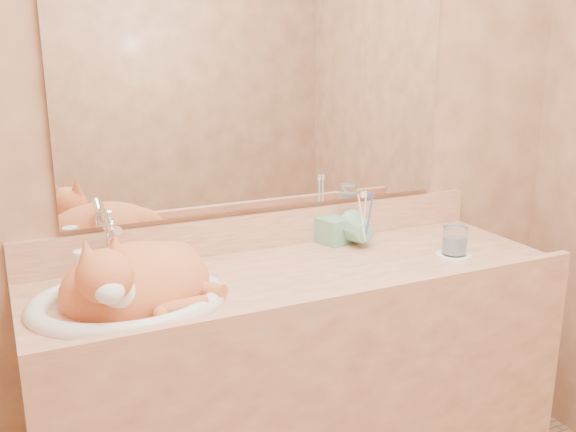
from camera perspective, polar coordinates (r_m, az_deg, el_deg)
name	(u,v)px	position (r m, az deg, el deg)	size (l,w,h in m)	color
wall_back	(265,127)	(2.07, -2.10, 7.87)	(2.40, 0.02, 2.50)	#8C5B3F
vanity_counter	(301,398)	(2.11, 1.17, -15.89)	(1.60, 0.55, 0.85)	#A36549
mirror	(266,83)	(2.05, -2.01, 11.72)	(1.30, 0.02, 0.80)	white
sink_basin	(127,275)	(1.72, -14.13, -5.12)	(0.51, 0.42, 0.16)	white
faucet	(113,248)	(1.90, -15.33, -2.79)	(0.05, 0.13, 0.19)	white
cat	(134,279)	(1.73, -13.52, -5.44)	(0.41, 0.33, 0.22)	#C75B2E
soap_dispenser	(344,218)	(2.14, 4.99, -0.19)	(0.09, 0.09, 0.19)	#6CAD8B
toothbrush_cup	(365,235)	(2.12, 6.87, -1.68)	(0.11, 0.11, 0.11)	#6CAD8B
toothbrushes	(366,215)	(2.10, 6.92, 0.07)	(0.03, 0.03, 0.20)	white
saucer	(454,256)	(2.12, 14.52, -3.42)	(0.11, 0.11, 0.01)	white
water_glass	(455,241)	(2.10, 14.61, -2.13)	(0.08, 0.08, 0.09)	white
lotion_bottle	(84,271)	(1.86, -17.71, -4.67)	(0.05, 0.05, 0.11)	white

